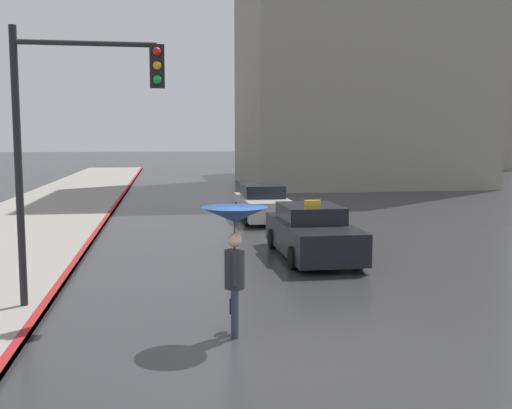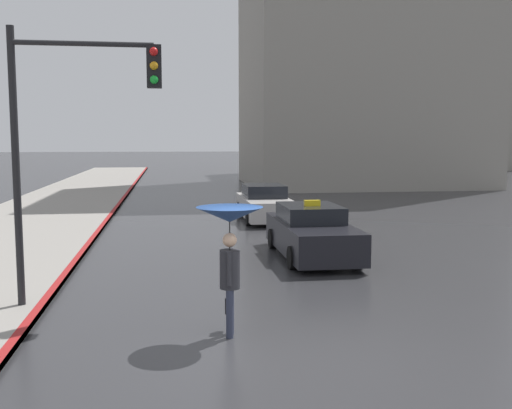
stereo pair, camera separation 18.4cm
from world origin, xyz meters
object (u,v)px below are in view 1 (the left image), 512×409
(pedestrian_with_umbrella, at_px, (234,232))
(traffic_light, at_px, (78,117))
(taxi, at_px, (312,233))
(sedan_red, at_px, (263,204))

(pedestrian_with_umbrella, relative_size, traffic_light, 0.41)
(taxi, distance_m, traffic_light, 7.77)
(taxi, distance_m, pedestrian_with_umbrella, 7.15)
(taxi, relative_size, pedestrian_with_umbrella, 2.19)
(taxi, bearing_deg, pedestrian_with_umbrella, 65.38)
(taxi, relative_size, traffic_light, 0.89)
(sedan_red, height_order, traffic_light, traffic_light)
(taxi, distance_m, sedan_red, 7.79)
(sedan_red, bearing_deg, traffic_light, 65.39)
(pedestrian_with_umbrella, bearing_deg, traffic_light, 62.37)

